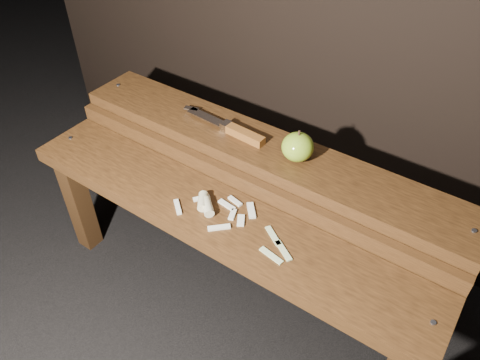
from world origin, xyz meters
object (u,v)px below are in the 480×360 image
Objects in this scene: bench_rear_tier at (261,169)px; bench_front_tier at (214,232)px; knife at (235,130)px; apple at (298,147)px.

bench_front_tier is at bearing -90.00° from bench_rear_tier.
knife is (-0.09, 0.23, 0.16)m from bench_front_tier.
bench_front_tier is 0.23m from bench_rear_tier.
apple is 0.30× the size of knife.
apple reaches higher than bench_front_tier.
bench_front_tier is 0.29m from knife.
bench_front_tier is at bearing -68.05° from knife.
bench_rear_tier is at bearing -1.14° from knife.
apple is at bearing 65.38° from bench_front_tier.
knife reaches higher than bench_rear_tier.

